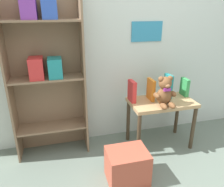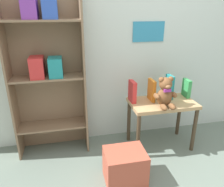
% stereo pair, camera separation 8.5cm
% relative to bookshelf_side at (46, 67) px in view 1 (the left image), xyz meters
% --- Properties ---
extents(wall_back, '(4.80, 0.07, 2.50)m').
position_rel_bookshelf_side_xyz_m(wall_back, '(0.87, 0.14, 0.34)').
color(wall_back, silver).
rests_on(wall_back, ground_plane).
extents(bookshelf_side, '(0.70, 0.26, 1.62)m').
position_rel_bookshelf_side_xyz_m(bookshelf_side, '(0.00, 0.00, 0.00)').
color(bookshelf_side, '#7F664C').
rests_on(bookshelf_side, ground_plane).
extents(display_table, '(0.67, 0.39, 0.52)m').
position_rel_bookshelf_side_xyz_m(display_table, '(1.12, -0.21, -0.47)').
color(display_table, tan).
rests_on(display_table, ground_plane).
extents(teddy_bear, '(0.23, 0.21, 0.30)m').
position_rel_bookshelf_side_xyz_m(teddy_bear, '(1.09, -0.31, -0.25)').
color(teddy_bear, brown).
rests_on(teddy_bear, display_table).
extents(book_standing_red, '(0.05, 0.14, 0.22)m').
position_rel_bookshelf_side_xyz_m(book_standing_red, '(0.82, -0.13, -0.28)').
color(book_standing_red, red).
rests_on(book_standing_red, display_table).
extents(book_standing_orange, '(0.03, 0.15, 0.22)m').
position_rel_bookshelf_side_xyz_m(book_standing_orange, '(1.02, -0.14, -0.28)').
color(book_standing_orange, orange).
rests_on(book_standing_orange, display_table).
extents(book_standing_teal, '(0.04, 0.13, 0.25)m').
position_rel_bookshelf_side_xyz_m(book_standing_teal, '(1.23, -0.13, -0.26)').
color(book_standing_teal, teal).
rests_on(book_standing_teal, display_table).
extents(book_standing_green, '(0.04, 0.14, 0.19)m').
position_rel_bookshelf_side_xyz_m(book_standing_green, '(1.43, -0.12, -0.29)').
color(book_standing_green, '#33934C').
rests_on(book_standing_green, display_table).
extents(storage_bin, '(0.35, 0.28, 0.29)m').
position_rel_bookshelf_side_xyz_m(storage_bin, '(0.61, -0.64, -0.76)').
color(storage_bin, '#AD4C38').
rests_on(storage_bin, ground_plane).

